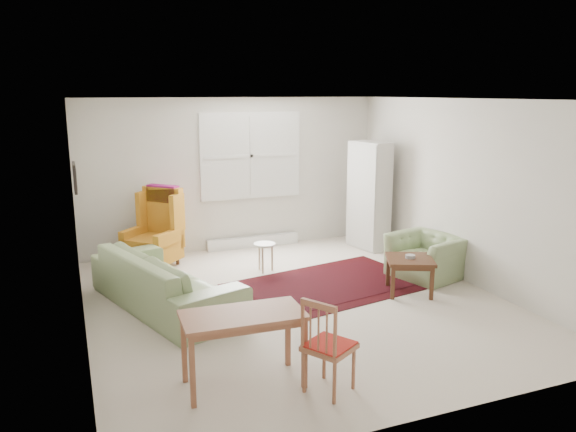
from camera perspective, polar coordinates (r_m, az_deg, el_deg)
name	(u,v)px	position (r m, az deg, el deg)	size (l,w,h in m)	color
room	(292,201)	(6.97, 0.41, 1.52)	(5.04, 5.54, 2.51)	beige
rug	(329,284)	(7.73, 4.21, -6.95)	(2.57, 1.65, 0.03)	black
sofa	(164,269)	(7.00, -12.44, -5.33)	(2.36, 0.92, 0.95)	gray
armchair	(427,252)	(8.21, 13.91, -3.58)	(0.93, 0.81, 0.73)	gray
wingback_chair	(152,228)	(8.59, -13.67, -1.20)	(0.70, 0.74, 1.21)	#C57F1E
coffee_table	(409,275)	(7.54, 12.22, -5.90)	(0.59, 0.59, 0.48)	#492816
stool	(265,257)	(8.26, -2.38, -4.19)	(0.32, 0.32, 0.43)	white
cabinet	(369,196)	(9.45, 8.26, 2.07)	(0.38, 0.72, 1.79)	silver
desk	(244,349)	(5.15, -4.54, -13.35)	(1.08, 0.54, 0.68)	#9B5E3E
desk_chair	(330,344)	(5.01, 4.24, -12.86)	(0.38, 0.38, 0.88)	#9B5E3E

